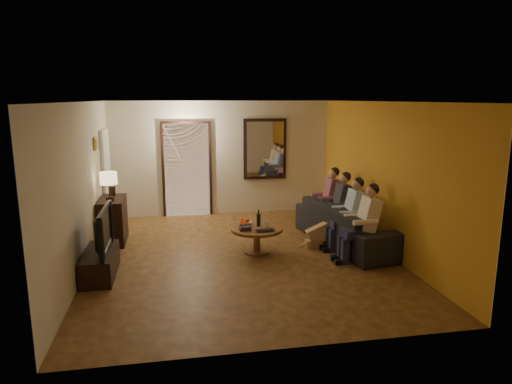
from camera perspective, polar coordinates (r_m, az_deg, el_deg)
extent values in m
cube|color=#442A12|center=(7.89, -1.76, -8.00)|extent=(5.00, 6.00, 0.01)
cube|color=white|center=(7.43, -1.89, 11.23)|extent=(5.00, 6.00, 0.01)
cube|color=beige|center=(10.50, -4.29, 4.21)|extent=(5.00, 0.02, 2.60)
cube|color=beige|center=(4.69, 3.71, -5.17)|extent=(5.00, 0.02, 2.60)
cube|color=beige|center=(7.60, -20.80, 0.62)|extent=(0.02, 6.00, 2.60)
cube|color=beige|center=(8.30, 15.51, 1.83)|extent=(0.02, 6.00, 2.60)
cube|color=gold|center=(8.29, 15.45, 1.83)|extent=(0.01, 6.00, 2.60)
cube|color=#FFE0A5|center=(10.46, -8.63, 2.70)|extent=(1.00, 0.06, 2.10)
cube|color=black|center=(10.45, -8.62, 2.69)|extent=(1.12, 0.04, 2.22)
cube|color=silver|center=(10.50, -7.24, 1.94)|extent=(0.45, 0.03, 1.70)
cube|color=black|center=(10.59, 1.12, 5.39)|extent=(1.00, 0.05, 1.40)
cube|color=white|center=(10.56, 1.16, 5.38)|extent=(0.86, 0.02, 1.26)
cube|color=white|center=(9.88, -18.15, 1.55)|extent=(0.06, 0.85, 2.04)
cube|color=#B28C33|center=(8.79, -19.39, 5.75)|extent=(0.03, 0.28, 0.24)
cube|color=brown|center=(8.79, -19.30, 5.75)|extent=(0.01, 0.22, 0.18)
cube|color=black|center=(8.94, -17.45, -3.39)|extent=(0.45, 0.94, 0.83)
cube|color=black|center=(7.39, -18.90, -8.45)|extent=(0.45, 1.16, 0.39)
imported|color=black|center=(7.23, -19.17, -4.52)|extent=(1.16, 0.15, 0.67)
imported|color=black|center=(8.60, 11.57, -3.97)|extent=(2.69, 1.40, 0.75)
cylinder|color=brown|center=(7.99, 0.10, -6.06)|extent=(1.14, 1.14, 0.45)
imported|color=white|center=(8.09, -1.44, -3.93)|extent=(0.26, 0.26, 0.06)
cylinder|color=silver|center=(7.99, 1.31, -4.00)|extent=(0.06, 0.06, 0.10)
imported|color=black|center=(7.67, 1.22, -4.95)|extent=(0.35, 0.24, 0.03)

